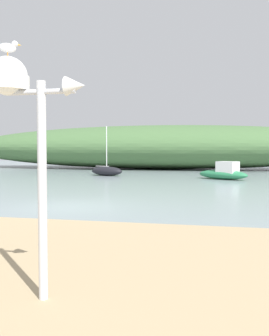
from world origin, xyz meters
TOP-DOWN VIEW (x-y plane):
  - ground_plane at (0.00, 0.00)m, footprint 120.00×120.00m
  - distant_hill at (-1.10, 29.58)m, footprint 49.59×10.93m
  - mast_structure at (2.98, -8.80)m, footprint 1.35×0.56m
  - seagull_on_radar at (2.85, -8.79)m, footprint 0.27×0.23m
  - motorboat_inner_mooring at (6.27, 15.01)m, footprint 4.13×3.26m
  - sailboat_far_left at (-3.47, 17.02)m, footprint 3.34×2.19m

SIDE VIEW (x-z plane):
  - ground_plane at x=0.00m, z-range 0.00..0.00m
  - sailboat_far_left at x=-3.47m, z-range -1.71..2.53m
  - motorboat_inner_mooring at x=6.27m, z-range -0.18..1.18m
  - distant_hill at x=-1.10m, z-range 0.00..5.10m
  - mast_structure at x=2.98m, z-range 1.27..4.48m
  - seagull_on_radar at x=2.85m, z-range 3.43..3.65m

